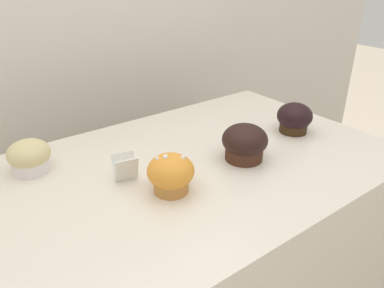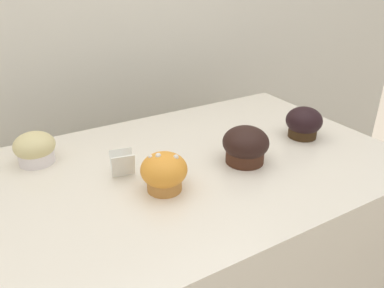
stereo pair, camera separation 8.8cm
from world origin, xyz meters
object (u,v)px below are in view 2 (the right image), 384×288
object	(u,v)px
muffin_back_left	(304,123)
muffin_front_left	(164,172)
muffin_back_right	(245,145)
muffin_front_center	(35,148)

from	to	relation	value
muffin_back_left	muffin_front_left	distance (m)	0.45
muffin_back_right	muffin_front_left	distance (m)	0.22
muffin_front_left	muffin_back_left	bearing A→B (deg)	5.69
muffin_front_center	muffin_back_right	size ratio (longest dim) A/B	0.87
muffin_front_center	muffin_back_left	bearing A→B (deg)	-18.23
muffin_front_center	muffin_front_left	world-z (taller)	muffin_front_left
muffin_front_center	muffin_back_right	xyz separation A→B (m)	(0.43, -0.25, 0.01)
muffin_back_left	muffin_back_right	size ratio (longest dim) A/B	0.89
muffin_front_center	muffin_back_left	size ratio (longest dim) A/B	0.98
muffin_front_center	muffin_front_left	bearing A→B (deg)	-51.03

